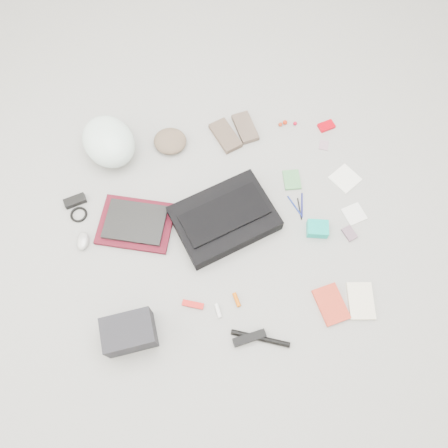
{
  "coord_description": "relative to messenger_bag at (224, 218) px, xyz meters",
  "views": [
    {
      "loc": [
        -0.14,
        -0.86,
        2.07
      ],
      "look_at": [
        0.0,
        0.0,
        0.05
      ],
      "focal_mm": 35.0,
      "sensor_mm": 36.0,
      "label": 1
    }
  ],
  "objects": [
    {
      "name": "notepad",
      "position": [
        0.4,
        0.18,
        -0.03
      ],
      "size": [
        0.09,
        0.12,
        0.01
      ],
      "primitive_type": "cube",
      "rotation": [
        0.0,
        0.0,
        -0.07
      ],
      "color": "#43814A",
      "rests_on": "ground_plane"
    },
    {
      "name": "camera_bag",
      "position": [
        -0.51,
        -0.51,
        0.03
      ],
      "size": [
        0.24,
        0.18,
        0.15
      ],
      "primitive_type": "cube",
      "rotation": [
        0.0,
        0.0,
        0.09
      ],
      "color": "#232228",
      "rests_on": "ground_plane"
    },
    {
      "name": "messenger_bag",
      "position": [
        0.0,
        0.0,
        0.0
      ],
      "size": [
        0.58,
        0.49,
        0.08
      ],
      "primitive_type": "cube",
      "rotation": [
        0.0,
        0.0,
        0.32
      ],
      "color": "black",
      "rests_on": "ground_plane"
    },
    {
      "name": "pen_black",
      "position": [
        0.4,
        0.01,
        -0.04
      ],
      "size": [
        0.01,
        0.13,
        0.01
      ],
      "primitive_type": "cylinder",
      "rotation": [
        1.57,
        0.0,
        -0.06
      ],
      "color": "black",
      "rests_on": "ground_plane"
    },
    {
      "name": "cable_coil",
      "position": [
        -0.74,
        0.15,
        -0.03
      ],
      "size": [
        0.11,
        0.11,
        0.01
      ],
      "primitive_type": "torus",
      "rotation": [
        0.0,
        0.0,
        -0.29
      ],
      "color": "black",
      "rests_on": "ground_plane"
    },
    {
      "name": "napkin_top",
      "position": [
        0.69,
        0.15,
        -0.04
      ],
      "size": [
        0.18,
        0.18,
        0.01
      ],
      "primitive_type": "cube",
      "rotation": [
        0.0,
        0.0,
        0.56
      ],
      "color": "silver",
      "rests_on": "ground_plane"
    },
    {
      "name": "bag_flap",
      "position": [
        0.0,
        -0.0,
        0.05
      ],
      "size": [
        0.47,
        0.32,
        0.01
      ],
      "primitive_type": "cube",
      "rotation": [
        0.0,
        0.0,
        0.32
      ],
      "color": "black",
      "rests_on": "messenger_bag"
    },
    {
      "name": "lollipop_b",
      "position": [
        0.44,
        0.55,
        -0.03
      ],
      "size": [
        0.03,
        0.03,
        0.03
      ],
      "primitive_type": "sphere",
      "rotation": [
        0.0,
        0.0,
        0.09
      ],
      "color": "#B0220A",
      "rests_on": "ground_plane"
    },
    {
      "name": "book_red",
      "position": [
        0.44,
        -0.51,
        -0.03
      ],
      "size": [
        0.15,
        0.2,
        0.02
      ],
      "primitive_type": "cube",
      "rotation": [
        0.0,
        0.0,
        0.18
      ],
      "color": "red",
      "rests_on": "ground_plane"
    },
    {
      "name": "beanie",
      "position": [
        -0.22,
        0.51,
        -0.01
      ],
      "size": [
        0.24,
        0.23,
        0.06
      ],
      "primitive_type": "ellipsoid",
      "rotation": [
        0.0,
        0.0,
        -0.42
      ],
      "color": "brown",
      "rests_on": "ground_plane"
    },
    {
      "name": "laptop_sleeve",
      "position": [
        -0.45,
        0.05,
        -0.03
      ],
      "size": [
        0.44,
        0.38,
        0.03
      ],
      "primitive_type": "cube",
      "rotation": [
        0.0,
        0.0,
        -0.31
      ],
      "color": "#530E1B",
      "rests_on": "ground_plane"
    },
    {
      "name": "mitten_right",
      "position": [
        0.21,
        0.55,
        -0.03
      ],
      "size": [
        0.13,
        0.21,
        0.03
      ],
      "primitive_type": "cube",
      "rotation": [
        0.0,
        0.0,
        0.18
      ],
      "color": "brown",
      "rests_on": "ground_plane"
    },
    {
      "name": "toiletry_tube_orange",
      "position": [
        -0.01,
        -0.42,
        -0.03
      ],
      "size": [
        0.03,
        0.07,
        0.02
      ],
      "primitive_type": "cylinder",
      "rotation": [
        1.57,
        0.0,
        0.19
      ],
      "color": "#C85103",
      "rests_on": "ground_plane"
    },
    {
      "name": "stamp_sheet",
      "position": [
        0.62,
        0.37,
        -0.04
      ],
      "size": [
        0.07,
        0.08,
        0.0
      ],
      "primitive_type": "cube",
      "rotation": [
        0.0,
        0.0,
        -0.38
      ],
      "color": "#A47E92",
      "rests_on": "ground_plane"
    },
    {
      "name": "accordion_wallet",
      "position": [
        0.46,
        -0.12,
        -0.01
      ],
      "size": [
        0.12,
        0.11,
        0.05
      ],
      "primitive_type": "cube",
      "rotation": [
        0.0,
        0.0,
        -0.22
      ],
      "color": "#04AB97",
      "rests_on": "ground_plane"
    },
    {
      "name": "toiletry_tube_white",
      "position": [
        -0.1,
        -0.46,
        -0.03
      ],
      "size": [
        0.03,
        0.07,
        0.02
      ],
      "primitive_type": "cylinder",
      "rotation": [
        1.57,
        0.0,
        0.13
      ],
      "color": "silver",
      "rests_on": "ground_plane"
    },
    {
      "name": "mouse",
      "position": [
        -0.72,
        -0.0,
        -0.02
      ],
      "size": [
        0.07,
        0.11,
        0.04
      ],
      "primitive_type": "ellipsoid",
      "rotation": [
        0.0,
        0.0,
        -0.15
      ],
      "color": "#9E9E9F",
      "rests_on": "ground_plane"
    },
    {
      "name": "pen_navy",
      "position": [
        0.42,
        0.03,
        -0.04
      ],
      "size": [
        0.04,
        0.14,
        0.01
      ],
      "primitive_type": "cylinder",
      "rotation": [
        1.57,
        0.0,
        -0.23
      ],
      "color": "#0D0F5A",
      "rests_on": "ground_plane"
    },
    {
      "name": "mitten_left",
      "position": [
        0.09,
        0.51,
        -0.03
      ],
      "size": [
        0.17,
        0.23,
        0.03
      ],
      "primitive_type": "cube",
      "rotation": [
        0.0,
        0.0,
        0.36
      ],
      "color": "brown",
      "rests_on": "ground_plane"
    },
    {
      "name": "lollipop_c",
      "position": [
        0.49,
        0.54,
        -0.03
      ],
      "size": [
        0.03,
        0.03,
        0.02
      ],
      "primitive_type": "sphere",
      "rotation": [
        0.0,
        0.0,
        -0.42
      ],
      "color": "#AB0822",
      "rests_on": "ground_plane"
    },
    {
      "name": "card_deck",
      "position": [
        0.62,
        -0.17,
        -0.03
      ],
      "size": [
        0.07,
        0.09,
        0.01
      ],
      "primitive_type": "cube",
      "rotation": [
        0.0,
        0.0,
        0.34
      ],
      "color": "slate",
      "rests_on": "ground_plane"
    },
    {
      "name": "lollipop_a",
      "position": [
        0.41,
        0.54,
        -0.03
      ],
      "size": [
        0.02,
        0.02,
        0.02
      ],
      "primitive_type": "sphere",
      "rotation": [
        0.0,
        0.0,
        0.05
      ],
      "color": "#992C15",
      "rests_on": "ground_plane"
    },
    {
      "name": "ground_plane",
      "position": [
        -0.01,
        -0.04,
        -0.04
      ],
      "size": [
        4.0,
        4.0,
        0.0
      ],
      "primitive_type": "plane",
      "color": "gray"
    },
    {
      "name": "bike_pump",
      "position": [
        0.07,
        -0.61,
        -0.03
      ],
      "size": [
        0.27,
        0.13,
        0.03
      ],
      "primitive_type": "cylinder",
      "rotation": [
        0.0,
        1.57,
        -0.38
      ],
      "color": "black",
      "rests_on": "ground_plane"
    },
    {
      "name": "pen_blue",
      "position": [
        0.38,
        0.03,
        -0.04
      ],
      "size": [
        0.06,
        0.13,
        0.01
      ],
      "primitive_type": "cylinder",
      "rotation": [
        1.57,
        0.0,
        0.37
      ],
      "color": "navy",
      "rests_on": "ground_plane"
    },
    {
      "name": "altoids_tin",
      "position": [
        0.67,
        0.49,
        -0.03
      ],
      "size": [
        0.1,
        0.08,
        0.02
      ],
      "primitive_type": "cube",
      "rotation": [
        0.0,
        0.0,
        0.25
      ],
      "color": "#C20211",
      "rests_on": "ground_plane"
    },
    {
      "name": "laptop",
      "position": [
        -0.45,
        0.05,
        -0.01
      ],
      "size": [
        0.35,
        0.3,
        0.02
      ],
      "primitive_type": "cube",
      "rotation": [
        0.0,
        0.0,
        -0.31
      ],
      "color": "black",
      "rests_on": "laptop_sleeve"
    },
    {
      "name": "power_brick",
      "position": [
        -0.76,
        0.23,
        -0.03
      ],
      "size": [
        0.12,
        0.08,
        0.03
      ],
      "primitive_type": "cube",
      "rotation": [
        0.0,
        0.0,
        0.26
      ],
      "color": "black",
      "rests_on": "ground_plane"
    },
    {
      "name": "napkin_bottom",
      "position": [
        0.68,
        -0.06,
        -0.04
      ],
      "size": [
        0.13,
        0.13,
        0.01
      ],
      "primitive_type": "cube",
      "rotation": [
        0.0,
        0.0,
        0.26
      ],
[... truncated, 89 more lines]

